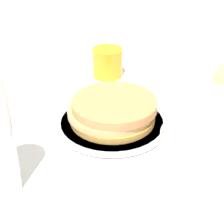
# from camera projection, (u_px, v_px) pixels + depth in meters

# --- Properties ---
(ground_plane) EXTENTS (4.00, 4.00, 0.00)m
(ground_plane) POSITION_uv_depth(u_px,v_px,m) (101.00, 133.00, 0.75)
(ground_plane) COLOR white
(plate) EXTENTS (0.23, 0.23, 0.01)m
(plate) POSITION_uv_depth(u_px,v_px,m) (112.00, 123.00, 0.77)
(plate) COLOR silver
(plate) RESTS_ON ground_plane
(pancake_stack) EXTENTS (0.18, 0.18, 0.04)m
(pancake_stack) POSITION_uv_depth(u_px,v_px,m) (113.00, 110.00, 0.76)
(pancake_stack) COLOR #BB8840
(pancake_stack) RESTS_ON plate
(juice_glass) EXTENTS (0.08, 0.08, 0.07)m
(juice_glass) POSITION_uv_depth(u_px,v_px,m) (107.00, 62.00, 0.96)
(juice_glass) COLOR orange
(juice_glass) RESTS_ON ground_plane
(cream_jug) EXTENTS (0.11, 0.11, 0.11)m
(cream_jug) POSITION_uv_depth(u_px,v_px,m) (192.00, 153.00, 0.62)
(cream_jug) COLOR beige
(cream_jug) RESTS_ON ground_plane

